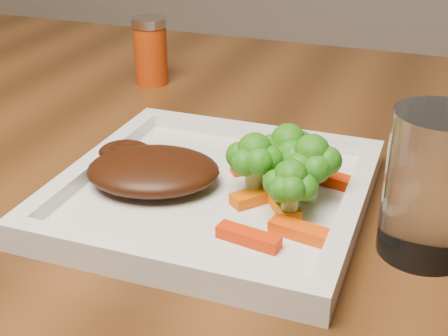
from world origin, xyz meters
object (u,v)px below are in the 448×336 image
(plate, at_px, (214,196))
(drinking_glass, at_px, (432,185))
(spice_shaker, at_px, (151,51))
(steak, at_px, (153,170))

(plate, relative_size, drinking_glass, 2.25)
(spice_shaker, distance_m, drinking_glass, 0.49)
(plate, xyz_separation_m, spice_shaker, (-0.20, 0.28, 0.04))
(plate, distance_m, spice_shaker, 0.35)
(steak, bearing_deg, plate, 8.78)
(drinking_glass, bearing_deg, spice_shaker, 142.38)
(steak, relative_size, spice_shaker, 1.34)
(plate, distance_m, steak, 0.06)
(steak, distance_m, spice_shaker, 0.33)
(plate, height_order, drinking_glass, drinking_glass)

